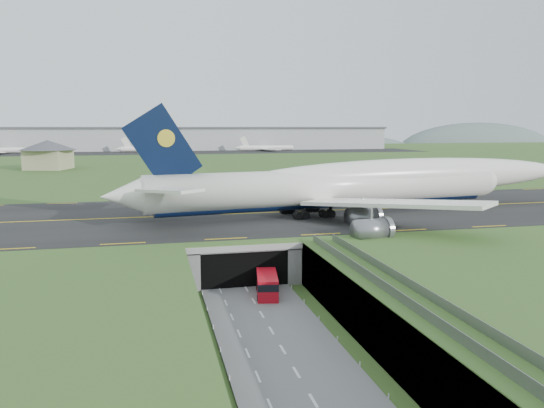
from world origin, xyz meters
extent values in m
plane|color=#2A5020|center=(0.00, 0.00, 0.00)|extent=(900.00, 900.00, 0.00)
cube|color=gray|center=(0.00, 0.00, 3.00)|extent=(800.00, 800.00, 6.00)
cube|color=slate|center=(0.00, -7.50, 0.10)|extent=(12.00, 75.00, 0.20)
cube|color=black|center=(0.00, 33.00, 6.09)|extent=(800.00, 44.00, 0.18)
cube|color=gray|center=(0.00, 19.00, 5.50)|extent=(16.00, 22.00, 1.00)
cube|color=gray|center=(-7.00, 19.00, 3.00)|extent=(2.00, 22.00, 6.00)
cube|color=gray|center=(7.00, 19.00, 3.00)|extent=(2.00, 22.00, 6.00)
cube|color=black|center=(0.00, 14.00, 2.50)|extent=(12.00, 12.00, 5.00)
cube|color=#A8A8A3|center=(0.00, 7.95, 5.60)|extent=(17.00, 0.50, 0.80)
cube|color=#A8A8A3|center=(11.00, -18.50, 5.80)|extent=(3.00, 53.00, 0.50)
cube|color=gray|center=(9.60, -18.50, 6.55)|extent=(0.06, 53.00, 1.00)
cube|color=gray|center=(12.40, -18.50, 6.55)|extent=(0.06, 53.00, 1.00)
cylinder|color=#A8A8A3|center=(11.00, -28.00, 2.80)|extent=(0.90, 0.90, 5.60)
cylinder|color=#A8A8A3|center=(11.00, -16.00, 2.80)|extent=(0.90, 0.90, 5.60)
cylinder|color=#A8A8A3|center=(11.00, -4.00, 2.80)|extent=(0.90, 0.90, 5.60)
cylinder|color=white|center=(19.77, 29.09, 11.11)|extent=(67.29, 15.40, 6.31)
sphere|color=white|center=(52.98, 33.67, 11.11)|extent=(6.97, 6.97, 6.18)
cone|color=white|center=(-16.38, 24.12, 11.11)|extent=(7.66, 6.88, 6.00)
ellipsoid|color=white|center=(37.70, 31.56, 12.53)|extent=(71.69, 15.51, 6.63)
ellipsoid|color=black|center=(52.00, 33.53, 11.90)|extent=(4.75, 3.34, 2.21)
cylinder|color=black|center=(19.77, 29.09, 8.65)|extent=(63.47, 11.32, 2.65)
cube|color=white|center=(19.57, 44.99, 10.12)|extent=(17.54, 29.97, 2.65)
cube|color=white|center=(-11.52, 32.25, 12.59)|extent=(7.91, 11.72, 1.01)
cube|color=white|center=(23.87, 13.73, 10.12)|extent=(23.58, 27.57, 2.65)
cube|color=white|center=(-9.51, 17.60, 12.59)|extent=(9.95, 11.40, 1.01)
cube|color=black|center=(-10.03, 24.99, 18.51)|extent=(12.51, 2.30, 13.95)
cylinder|color=yellow|center=(-9.54, 25.06, 19.98)|extent=(2.83, 1.06, 2.76)
cylinder|color=slate|center=(19.20, 38.47, 7.07)|extent=(5.52, 3.92, 3.25)
cylinder|color=slate|center=(13.17, 48.09, 7.07)|extent=(5.52, 3.92, 3.25)
cylinder|color=slate|center=(21.75, 19.91, 7.07)|extent=(5.52, 3.92, 3.25)
cylinder|color=slate|center=(18.55, 9.02, 7.07)|extent=(5.52, 3.92, 3.25)
cylinder|color=black|center=(46.34, 32.75, 6.72)|extent=(1.14, 0.64, 1.08)
cube|color=black|center=(15.37, 28.49, 6.87)|extent=(6.80, 7.65, 1.38)
cube|color=red|center=(2.17, 4.01, 1.58)|extent=(3.72, 7.24, 2.76)
cube|color=black|center=(2.17, 4.01, 2.13)|extent=(3.79, 7.34, 0.92)
cube|color=black|center=(2.17, 4.01, 0.43)|extent=(3.46, 6.75, 0.46)
cylinder|color=black|center=(0.60, 1.95, 0.51)|extent=(0.46, 0.87, 0.83)
cylinder|color=black|center=(1.39, 6.48, 0.51)|extent=(0.46, 0.87, 0.83)
cylinder|color=black|center=(2.95, 1.54, 0.51)|extent=(0.46, 0.87, 0.83)
cylinder|color=black|center=(3.74, 6.07, 0.51)|extent=(0.46, 0.87, 0.83)
cube|color=tan|center=(-48.82, 149.23, 9.63)|extent=(16.77, 16.77, 7.26)
cone|color=#4C4C51|center=(-48.82, 149.23, 15.07)|extent=(24.59, 24.59, 3.63)
cube|color=#B2B2B2|center=(0.00, 300.00, 13.50)|extent=(300.00, 22.00, 15.00)
cube|color=#4C4C51|center=(0.00, 300.00, 21.00)|extent=(302.00, 24.00, 1.20)
cube|color=black|center=(0.00, 270.00, 6.14)|extent=(320.00, 50.00, 0.08)
cylinder|color=white|center=(-96.92, 275.00, 8.18)|extent=(34.00, 3.20, 3.20)
cylinder|color=white|center=(-12.16, 275.00, 8.18)|extent=(34.00, 3.20, 3.20)
cylinder|color=white|center=(60.94, 275.00, 8.18)|extent=(34.00, 3.20, 3.20)
ellipsoid|color=slate|center=(120.00, 430.00, -4.00)|extent=(260.00, 91.00, 44.00)
ellipsoid|color=slate|center=(320.00, 430.00, -4.00)|extent=(180.00, 63.00, 60.00)
camera|label=1|loc=(-12.03, -60.67, 21.81)|focal=35.00mm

